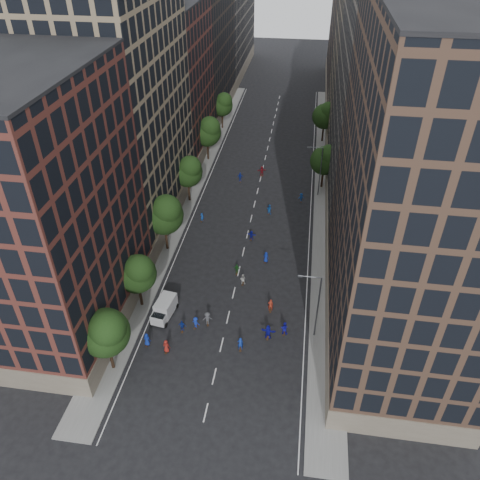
{
  "coord_description": "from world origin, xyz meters",
  "views": [
    {
      "loc": [
        7.51,
        -27.05,
        41.74
      ],
      "look_at": [
        -0.52,
        27.1,
        2.0
      ],
      "focal_mm": 35.0,
      "sensor_mm": 36.0,
      "label": 1
    }
  ],
  "objects": [
    {
      "name": "tree_left_4",
      "position": [
        -11.0,
        55.84,
        6.1
      ],
      "size": [
        5.4,
        5.4,
        9.08
      ],
      "color": "black",
      "rests_on": "ground"
    },
    {
      "name": "skater_12",
      "position": [
        3.51,
        25.1,
        0.82
      ],
      "size": [
        0.94,
        0.77,
        1.65
      ],
      "primitive_type": "imported",
      "rotation": [
        0.0,
        0.0,
        2.79
      ],
      "color": "#132B9F",
      "rests_on": "ground"
    },
    {
      "name": "skater_15",
      "position": [
        7.75,
        42.49,
        0.76
      ],
      "size": [
        1.09,
        0.79,
        1.52
      ],
      "primitive_type": "imported",
      "rotation": [
        0.0,
        0.0,
        3.39
      ],
      "color": "#13419C",
      "rests_on": "ground"
    },
    {
      "name": "skater_2",
      "position": [
        7.04,
        11.79,
        0.88
      ],
      "size": [
        0.92,
        0.75,
        1.77
      ],
      "primitive_type": "imported",
      "rotation": [
        0.0,
        0.0,
        3.04
      ],
      "color": "#1514A4",
      "rests_on": "ground"
    },
    {
      "name": "tree_left_0",
      "position": [
        -11.01,
        3.85,
        5.96
      ],
      "size": [
        5.2,
        5.2,
        8.83
      ],
      "color": "black",
      "rests_on": "ground"
    },
    {
      "name": "skater_1",
      "position": [
        2.26,
        8.65,
        0.91
      ],
      "size": [
        0.71,
        0.51,
        1.82
      ],
      "primitive_type": "imported",
      "rotation": [
        0.0,
        0.0,
        3.25
      ],
      "color": "#1332A0",
      "rests_on": "ground"
    },
    {
      "name": "skater_4",
      "position": [
        -5.01,
        10.46,
        0.79
      ],
      "size": [
        0.93,
        0.4,
        1.57
      ],
      "primitive_type": "imported",
      "rotation": [
        0.0,
        0.0,
        3.16
      ],
      "color": "navy",
      "rests_on": "ground"
    },
    {
      "name": "skater_6",
      "position": [
        -6.0,
        7.1,
        0.85
      ],
      "size": [
        0.91,
        0.67,
        1.71
      ],
      "primitive_type": "imported",
      "rotation": [
        0.0,
        0.0,
        2.97
      ],
      "color": "maroon",
      "rests_on": "ground"
    },
    {
      "name": "streetlamp_far",
      "position": [
        10.37,
        45.0,
        5.17
      ],
      "size": [
        2.64,
        0.22,
        9.06
      ],
      "color": "#595B60",
      "rests_on": "ground"
    },
    {
      "name": "sidewalk_left",
      "position": [
        -12.0,
        47.5,
        0.07
      ],
      "size": [
        4.0,
        105.0,
        0.15
      ],
      "primitive_type": "cube",
      "color": "slate",
      "rests_on": "ground"
    },
    {
      "name": "bldg_left_c",
      "position": [
        -19.0,
        58.0,
        14.0
      ],
      "size": [
        14.0,
        20.0,
        28.0
      ],
      "primitive_type": "cube",
      "color": "#562821",
      "rests_on": "ground"
    },
    {
      "name": "skater_3",
      "position": [
        -3.54,
        11.26,
        0.77
      ],
      "size": [
        1.13,
        0.9,
        1.54
      ],
      "primitive_type": "imported",
      "rotation": [
        0.0,
        0.0,
        2.76
      ],
      "color": "#1631B4",
      "rests_on": "ground"
    },
    {
      "name": "skater_16",
      "position": [
        -3.55,
        47.87,
        0.9
      ],
      "size": [
        1.1,
        0.59,
        1.79
      ],
      "primitive_type": "imported",
      "rotation": [
        0.0,
        0.0,
        3.29
      ],
      "color": "#122796",
      "rests_on": "ground"
    },
    {
      "name": "bldg_left_a",
      "position": [
        -19.0,
        11.0,
        15.0
      ],
      "size": [
        14.0,
        22.0,
        30.0
      ],
      "primitive_type": "cube",
      "color": "#562821",
      "rests_on": "ground"
    },
    {
      "name": "bldg_right_c",
      "position": [
        19.0,
        71.0,
        17.5
      ],
      "size": [
        14.0,
        26.0,
        35.0
      ],
      "primitive_type": "cube",
      "color": "#857257",
      "rests_on": "ground"
    },
    {
      "name": "tree_right_b",
      "position": [
        11.39,
        67.85,
        5.96
      ],
      "size": [
        5.2,
        5.2,
        8.83
      ],
      "color": "black",
      "rests_on": "ground"
    },
    {
      "name": "skater_13",
      "position": [
        -7.7,
        34.05,
        0.76
      ],
      "size": [
        0.65,
        0.55,
        1.51
      ],
      "primitive_type": "imported",
      "rotation": [
        0.0,
        0.0,
        2.73
      ],
      "color": "blue",
      "rests_on": "ground"
    },
    {
      "name": "skater_10",
      "position": [
        -0.18,
        21.95,
        0.76
      ],
      "size": [
        0.91,
        0.42,
        1.53
      ],
      "primitive_type": "imported",
      "rotation": [
        0.0,
        0.0,
        3.09
      ],
      "color": "#1D631F",
      "rests_on": "ground"
    },
    {
      "name": "bldg_right_d",
      "position": [
        19.0,
        104.0,
        15.0
      ],
      "size": [
        14.0,
        40.0,
        30.0
      ],
      "primitive_type": "cube",
      "color": "#483226",
      "rests_on": "ground"
    },
    {
      "name": "skater_8",
      "position": [
        0.92,
        19.93,
        0.79
      ],
      "size": [
        0.78,
        0.62,
        1.58
      ],
      "primitive_type": "imported",
      "rotation": [
        0.0,
        0.0,
        3.17
      ],
      "color": "silver",
      "rests_on": "ground"
    },
    {
      "name": "skater_0",
      "position": [
        -8.5,
        7.75,
        0.84
      ],
      "size": [
        0.89,
        0.65,
        1.69
      ],
      "primitive_type": "imported",
      "rotation": [
        0.0,
        0.0,
        3.0
      ],
      "color": "#132D9D",
      "rests_on": "ground"
    },
    {
      "name": "tree_left_1",
      "position": [
        -11.02,
        13.86,
        5.55
      ],
      "size": [
        4.8,
        4.8,
        8.21
      ],
      "color": "black",
      "rests_on": "ground"
    },
    {
      "name": "skater_5",
      "position": [
        5.21,
        10.85,
        0.95
      ],
      "size": [
        1.8,
        0.72,
        1.9
      ],
      "primitive_type": "imported",
      "rotation": [
        0.0,
        0.0,
        3.05
      ],
      "color": "#1515AC",
      "rests_on": "ground"
    },
    {
      "name": "bldg_left_e",
      "position": [
        -19.0,
        116.0,
        13.0
      ],
      "size": [
        14.0,
        40.0,
        26.0
      ],
      "primitive_type": "cube",
      "color": "#5C544C",
      "rests_on": "ground"
    },
    {
      "name": "ground",
      "position": [
        0.0,
        40.0,
        0.0
      ],
      "size": [
        240.0,
        240.0,
        0.0
      ],
      "primitive_type": "plane",
      "color": "black",
      "rests_on": "ground"
    },
    {
      "name": "bldg_right_a",
      "position": [
        19.0,
        15.0,
        18.0
      ],
      "size": [
        14.0,
        30.0,
        36.0
      ],
      "primitive_type": "cube",
      "color": "#483226",
      "rests_on": "ground"
    },
    {
      "name": "skater_14",
      "position": [
        2.74,
        37.79,
        0.86
      ],
      "size": [
        1.01,
        0.91,
        1.71
      ],
      "primitive_type": "imported",
      "rotation": [
        0.0,
        0.0,
        2.77
      ],
      "color": "blue",
      "rests_on": "ground"
    },
    {
      "name": "skater_17",
      "position": [
        0.1,
        50.76,
        0.92
      ],
      "size": [
        1.8,
        1.06,
        1.85
      ],
      "primitive_type": "imported",
      "rotation": [
        0.0,
        0.0,
        3.46
      ],
      "color": "maroon",
      "rests_on": "ground"
    },
    {
      "name": "sidewalk_right",
      "position": [
        12.0,
        47.5,
        0.07
      ],
      "size": [
        4.0,
        105.0,
        0.15
      ],
      "primitive_type": "cube",
      "color": "slate",
      "rests_on": "ground"
    },
    {
      "name": "cargo_van",
      "position": [
        -7.79,
        12.63,
        1.19
      ],
      "size": [
        2.59,
        4.48,
        2.26
      ],
      "rotation": [
        0.0,
        0.0,
        -0.15
      ],
      "color": "silver",
      "rests_on": "ground"
    },
    {
      "name": "tree_left_2",
      "position": [
        -10.99,
        25.83,
        6.36
      ],
      "size": [
        5.6,
        5.6,
        9.45
      ],
      "color": "black",
      "rests_on": "ground"
    },
    {
      "name": "bldg_left_d",
      "position": [
        -19.0,
        82.0,
        16.0
      ],
      "size": [
        14.0,
        28.0,
        32.0
      ],
      "primitive_type": "cube",
      "color": "black",
      "rests_on": "ground"
    },
    {
      "name": "skater_7",
      "position": [
        5.07,
        15.39,
        0.92
      ],
      "size": [
        0.71,
        0.5,
        1.83
      ],
      "primitive_type": "imported",
      "rotation": [
        0.0,
        0.0,
        3.24
      ],
      "color": "#A52E1B",
      "rests_on": "ground"
    },
    {
      "name": "tree_right_a",
      "position": [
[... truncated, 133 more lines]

